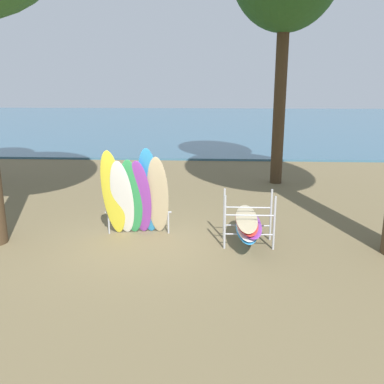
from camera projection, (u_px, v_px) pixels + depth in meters
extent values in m
plane|color=brown|center=(144.00, 243.00, 10.02)|extent=(80.00, 80.00, 0.00)
cube|color=#38607A|center=(196.00, 122.00, 37.54)|extent=(80.00, 36.00, 0.10)
cylinder|color=#42301E|center=(280.00, 97.00, 15.08)|extent=(0.43, 0.43, 6.21)
ellipsoid|color=yellow|center=(113.00, 194.00, 10.05)|extent=(0.54, 0.83, 2.22)
ellipsoid|color=white|center=(122.00, 199.00, 10.10)|extent=(0.53, 0.84, 1.98)
ellipsoid|color=#339E56|center=(131.00, 198.00, 10.11)|extent=(0.55, 0.84, 2.01)
ellipsoid|color=purple|center=(140.00, 198.00, 10.13)|extent=(0.53, 0.87, 1.98)
ellipsoid|color=#2D8ED1|center=(149.00, 192.00, 10.11)|extent=(0.57, 0.90, 2.26)
ellipsoid|color=#C6B289|center=(158.00, 196.00, 10.16)|extent=(0.56, 0.82, 2.05)
cylinder|color=#9EA0A5|center=(109.00, 223.00, 10.57)|extent=(0.04, 0.04, 0.55)
cylinder|color=#9EA0A5|center=(168.00, 223.00, 10.59)|extent=(0.04, 0.04, 0.55)
cylinder|color=#9EA0A5|center=(138.00, 212.00, 10.51)|extent=(1.63, 0.16, 0.04)
cylinder|color=#9EA0A5|center=(225.00, 222.00, 9.55)|extent=(0.05, 0.05, 1.25)
cylinder|color=#9EA0A5|center=(274.00, 223.00, 9.49)|extent=(0.05, 0.05, 1.25)
cylinder|color=#9EA0A5|center=(224.00, 214.00, 10.13)|extent=(0.05, 0.05, 1.25)
cylinder|color=#9EA0A5|center=(271.00, 215.00, 10.07)|extent=(0.05, 0.05, 1.25)
cylinder|color=#9EA0A5|center=(249.00, 234.00, 9.59)|extent=(1.10, 0.04, 0.04)
cylinder|color=#9EA0A5|center=(250.00, 215.00, 9.47)|extent=(1.10, 0.04, 0.04)
cylinder|color=#9EA0A5|center=(247.00, 226.00, 10.17)|extent=(1.10, 0.04, 0.04)
cylinder|color=#9EA0A5|center=(248.00, 207.00, 10.05)|extent=(1.10, 0.04, 0.04)
ellipsoid|color=#2D8ED1|center=(247.00, 228.00, 9.87)|extent=(0.53, 2.11, 0.06)
ellipsoid|color=white|center=(247.00, 225.00, 9.85)|extent=(0.55, 2.11, 0.06)
ellipsoid|color=purple|center=(250.00, 223.00, 9.83)|extent=(0.50, 2.10, 0.06)
ellipsoid|color=red|center=(247.00, 220.00, 9.82)|extent=(0.52, 2.10, 0.06)
ellipsoid|color=#C6B289|center=(247.00, 218.00, 9.81)|extent=(0.57, 2.11, 0.06)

